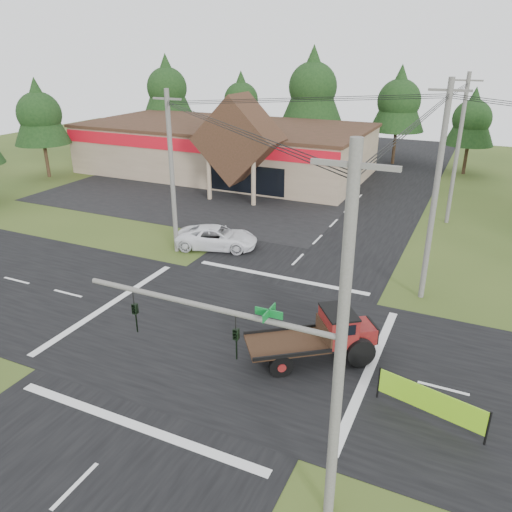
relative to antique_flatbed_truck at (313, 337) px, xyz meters
The scene contains 19 objects.
ground 4.66m from the antique_flatbed_truck, behind, with size 120.00×120.00×0.00m, color #324619.
road_ns 4.65m from the antique_flatbed_truck, behind, with size 12.00×120.00×0.02m, color black.
road_ew 4.65m from the antique_flatbed_truck, behind, with size 120.00×12.00×0.02m, color black.
parking_apron 26.75m from the antique_flatbed_truck, 133.79° to the left, with size 28.00×14.00×0.02m, color black.
cvs_building 36.09m from the antique_flatbed_truck, 124.08° to the left, with size 30.40×18.20×9.19m.
traffic_signal_mast 8.01m from the antique_flatbed_truck, 79.60° to the right, with size 8.12×0.24×7.00m.
utility_pole_nr 8.99m from the antique_flatbed_truck, 67.37° to the right, with size 2.00×0.30×11.00m.
utility_pole_nw 15.58m from the antique_flatbed_truck, 146.43° to the left, with size 2.00×0.30×10.50m.
utility_pole_ne 10.16m from the antique_flatbed_truck, 67.09° to the left, with size 2.00×0.30×11.50m.
utility_pole_n 23.02m from the antique_flatbed_truck, 81.06° to the left, with size 2.00×0.30×11.20m.
tree_row_a 53.48m from the antique_flatbed_truck, 130.57° to the left, with size 6.72×6.72×12.12m.
tree_row_b 49.19m from the antique_flatbed_truck, 120.08° to the left, with size 5.60×5.60×10.10m.
tree_row_c 44.41m from the antique_flatbed_truck, 109.34° to the left, with size 7.28×7.28×13.13m.
tree_row_d 42.98m from the antique_flatbed_truck, 96.07° to the left, with size 6.16×6.16×11.11m.
tree_row_e 40.74m from the antique_flatbed_truck, 85.03° to the left, with size 5.04×5.04×9.09m.
tree_side_w 42.12m from the antique_flatbed_truck, 150.92° to the left, with size 5.60×5.60×10.10m.
antique_flatbed_truck is the anchor object (origin of this frame).
roadside_banner 5.51m from the antique_flatbed_truck, 19.83° to the right, with size 4.16×0.12×1.42m, color #7ABB18, non-canonical shape.
white_pickup 14.30m from the antique_flatbed_truck, 136.04° to the left, with size 2.54×5.51×1.53m, color white.
Camera 1 is at (10.09, -18.18, 12.77)m, focal length 35.00 mm.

